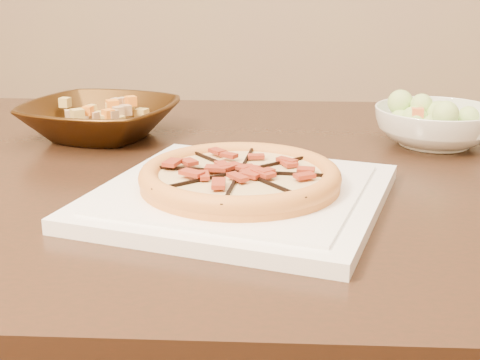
{
  "coord_description": "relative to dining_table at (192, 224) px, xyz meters",
  "views": [
    {
      "loc": [
        0.09,
        -0.86,
        1.03
      ],
      "look_at": [
        -0.03,
        -0.09,
        0.78
      ],
      "focal_mm": 50.0,
      "sensor_mm": 36.0,
      "label": 1
    }
  ],
  "objects": [
    {
      "name": "mixed_dish",
      "position": [
        -0.18,
        0.13,
        0.17
      ],
      "size": [
        0.12,
        0.12,
        0.03
      ],
      "color": "tan",
      "rests_on": "bronze_bowl"
    },
    {
      "name": "dining_table",
      "position": [
        0.0,
        0.0,
        0.0
      ],
      "size": [
        1.57,
        1.09,
        0.75
      ],
      "color": "black",
      "rests_on": "floor"
    },
    {
      "name": "bronze_bowl",
      "position": [
        -0.18,
        0.13,
        0.12
      ],
      "size": [
        0.28,
        0.28,
        0.06
      ],
      "primitive_type": "imported",
      "rotation": [
        0.0,
        0.0,
        -0.16
      ],
      "color": "#412910",
      "rests_on": "dining_table"
    },
    {
      "name": "salad",
      "position": [
        0.36,
        0.17,
        0.17
      ],
      "size": [
        0.09,
        0.1,
        0.04
      ],
      "color": "#B6D678",
      "rests_on": "salad_bowl"
    },
    {
      "name": "salad_bowl",
      "position": [
        0.37,
        0.17,
        0.12
      ],
      "size": [
        0.26,
        0.26,
        0.06
      ],
      "primitive_type": "imported",
      "rotation": [
        0.0,
        0.0,
        -0.41
      ],
      "color": "white",
      "rests_on": "dining_table"
    },
    {
      "name": "pizza",
      "position": [
        0.1,
        -0.15,
        0.13
      ],
      "size": [
        0.25,
        0.25,
        0.03
      ],
      "color": "#D26930",
      "rests_on": "plate"
    },
    {
      "name": "plate",
      "position": [
        0.1,
        -0.15,
        0.1
      ],
      "size": [
        0.39,
        0.39,
        0.02
      ],
      "color": "white",
      "rests_on": "dining_table"
    }
  ]
}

